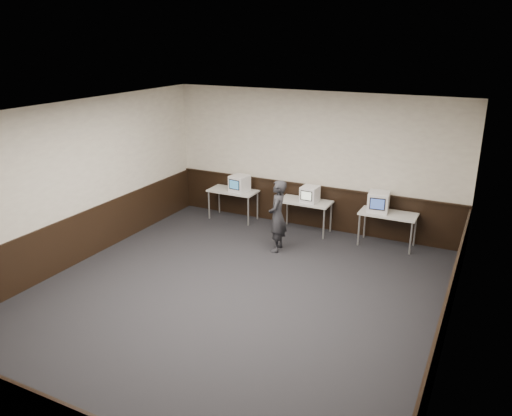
{
  "coord_description": "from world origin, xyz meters",
  "views": [
    {
      "loc": [
        3.82,
        -6.66,
        4.33
      ],
      "look_at": [
        -0.27,
        1.6,
        1.15
      ],
      "focal_mm": 35.0,
      "sensor_mm": 36.0,
      "label": 1
    }
  ],
  "objects": [
    {
      "name": "emac_left",
      "position": [
        -1.7,
        3.58,
        0.95
      ],
      "size": [
        0.46,
        0.48,
        0.4
      ],
      "rotation": [
        0.0,
        0.0,
        -0.15
      ],
      "color": "white",
      "rests_on": "desk_left"
    },
    {
      "name": "wainscot_left",
      "position": [
        -3.48,
        0.0,
        0.5
      ],
      "size": [
        0.04,
        7.98,
        1.0
      ],
      "primitive_type": "cube",
      "color": "black",
      "rests_on": "left_wall"
    },
    {
      "name": "wainscot_rail",
      "position": [
        0.0,
        3.96,
        1.02
      ],
      "size": [
        6.98,
        0.06,
        0.04
      ],
      "primitive_type": "cube",
      "color": "black",
      "rests_on": "wainscot_back"
    },
    {
      "name": "back_wall",
      "position": [
        0.0,
        4.0,
        1.6
      ],
      "size": [
        7.0,
        0.0,
        7.0
      ],
      "primitive_type": "plane",
      "rotation": [
        1.57,
        0.0,
        0.0
      ],
      "color": "beige",
      "rests_on": "ground"
    },
    {
      "name": "desk_center",
      "position": [
        0.0,
        3.6,
        0.68
      ],
      "size": [
        1.2,
        0.6,
        0.75
      ],
      "color": "silver",
      "rests_on": "ground"
    },
    {
      "name": "ceiling",
      "position": [
        0.0,
        0.0,
        3.2
      ],
      "size": [
        8.0,
        8.0,
        0.0
      ],
      "primitive_type": "plane",
      "rotation": [
        3.14,
        0.0,
        0.0
      ],
      "color": "white",
      "rests_on": "back_wall"
    },
    {
      "name": "front_wall",
      "position": [
        0.0,
        -4.0,
        1.6
      ],
      "size": [
        7.0,
        0.0,
        7.0
      ],
      "primitive_type": "plane",
      "rotation": [
        -1.57,
        0.0,
        0.0
      ],
      "color": "beige",
      "rests_on": "ground"
    },
    {
      "name": "wainscot_right",
      "position": [
        3.48,
        0.0,
        0.5
      ],
      "size": [
        0.04,
        7.98,
        1.0
      ],
      "primitive_type": "cube",
      "color": "black",
      "rests_on": "right_wall"
    },
    {
      "name": "right_wall",
      "position": [
        3.5,
        0.0,
        1.6
      ],
      "size": [
        0.0,
        8.0,
        8.0
      ],
      "primitive_type": "plane",
      "rotation": [
        1.57,
        0.0,
        -1.57
      ],
      "color": "beige",
      "rests_on": "ground"
    },
    {
      "name": "emac_center",
      "position": [
        0.12,
        3.56,
        0.93
      ],
      "size": [
        0.39,
        0.42,
        0.37
      ],
      "rotation": [
        0.0,
        0.0,
        -0.05
      ],
      "color": "white",
      "rests_on": "desk_center"
    },
    {
      "name": "floor",
      "position": [
        0.0,
        0.0,
        0.0
      ],
      "size": [
        8.0,
        8.0,
        0.0
      ],
      "primitive_type": "plane",
      "color": "black",
      "rests_on": "ground"
    },
    {
      "name": "desk_right",
      "position": [
        1.9,
        3.6,
        0.68
      ],
      "size": [
        1.2,
        0.6,
        0.75
      ],
      "color": "silver",
      "rests_on": "ground"
    },
    {
      "name": "desk_left",
      "position": [
        -1.9,
        3.6,
        0.68
      ],
      "size": [
        1.2,
        0.6,
        0.75
      ],
      "color": "silver",
      "rests_on": "ground"
    },
    {
      "name": "left_wall",
      "position": [
        -3.5,
        0.0,
        1.6
      ],
      "size": [
        0.0,
        8.0,
        8.0
      ],
      "primitive_type": "plane",
      "rotation": [
        1.57,
        0.0,
        1.57
      ],
      "color": "beige",
      "rests_on": "ground"
    },
    {
      "name": "emac_right",
      "position": [
        1.67,
        3.61,
        0.97
      ],
      "size": [
        0.48,
        0.51,
        0.43
      ],
      "rotation": [
        0.0,
        0.0,
        0.11
      ],
      "color": "white",
      "rests_on": "desk_right"
    },
    {
      "name": "person",
      "position": [
        -0.13,
        2.31,
        0.77
      ],
      "size": [
        0.46,
        0.62,
        1.55
      ],
      "primitive_type": "imported",
      "rotation": [
        0.0,
        0.0,
        -1.39
      ],
      "color": "#242529",
      "rests_on": "ground"
    },
    {
      "name": "wainscot_back",
      "position": [
        0.0,
        3.98,
        0.5
      ],
      "size": [
        6.98,
        0.04,
        1.0
      ],
      "primitive_type": "cube",
      "color": "black",
      "rests_on": "back_wall"
    }
  ]
}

